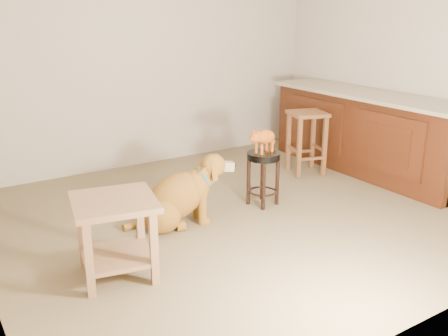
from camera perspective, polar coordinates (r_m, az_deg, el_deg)
floor at (r=4.74m, az=2.32°, el=-5.20°), size 4.50×4.00×0.01m
room_shell at (r=4.37m, az=2.60°, el=15.48°), size 4.54×4.04×2.62m
cabinet_run at (r=6.07m, az=15.96°, el=3.65°), size 0.70×2.56×0.94m
padded_stool at (r=4.84m, az=4.51°, el=0.01°), size 0.32×0.32×0.53m
wood_stool at (r=5.86m, az=9.38°, el=3.00°), size 0.49×0.49×0.73m
side_table at (r=3.62m, az=-12.30°, el=-6.47°), size 0.67×0.67×0.59m
golden_retriever at (r=4.44m, az=-5.37°, el=-3.44°), size 1.02×0.57×0.67m
tabby_kitten at (r=4.75m, az=4.50°, el=3.47°), size 0.42×0.22×0.27m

